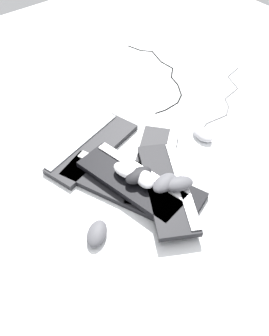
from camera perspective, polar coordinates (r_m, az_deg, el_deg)
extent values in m
plane|color=white|center=(1.53, 1.37, 0.75)|extent=(3.20, 3.20, 0.00)
cube|color=black|center=(1.44, 2.08, -2.56)|extent=(0.46, 0.29, 0.02)
cube|color=#B2B5BA|center=(1.40, 0.93, -3.66)|extent=(0.41, 0.17, 0.01)
cube|color=#232326|center=(1.51, 2.93, 0.40)|extent=(0.39, 0.44, 0.02)
cube|color=silver|center=(1.49, 5.08, 0.48)|extent=(0.29, 0.35, 0.01)
cube|color=#232326|center=(1.59, -6.36, 3.00)|extent=(0.26, 0.46, 0.02)
cube|color=#B2B5BA|center=(1.60, -7.93, 4.19)|extent=(0.15, 0.41, 0.01)
cube|color=black|center=(1.44, -2.73, -2.52)|extent=(0.46, 0.30, 0.02)
cube|color=silver|center=(1.46, -1.60, -0.67)|extent=(0.40, 0.19, 0.01)
cube|color=black|center=(1.40, 4.99, -2.97)|extent=(0.46, 0.35, 0.02)
cube|color=silver|center=(1.40, 7.28, -2.30)|extent=(0.38, 0.24, 0.01)
cube|color=black|center=(1.41, -0.48, -1.99)|extent=(0.46, 0.23, 0.02)
cube|color=silver|center=(1.43, 0.99, -0.30)|extent=(0.42, 0.11, 0.01)
ellipsoid|color=#4C4C51|center=(1.36, 6.71, -2.40)|extent=(0.10, 0.13, 0.04)
ellipsoid|color=black|center=(1.38, 0.63, -1.11)|extent=(0.07, 0.11, 0.04)
ellipsoid|color=#B7B7BC|center=(1.66, 10.32, 5.12)|extent=(0.12, 0.08, 0.04)
ellipsoid|color=#B7B7BC|center=(1.37, 1.44, -1.47)|extent=(0.12, 0.09, 0.04)
ellipsoid|color=silver|center=(1.40, -1.21, -0.35)|extent=(0.12, 0.09, 0.04)
ellipsoid|color=#4C4C51|center=(1.36, 4.63, -2.28)|extent=(0.08, 0.12, 0.04)
ellipsoid|color=#4C4C51|center=(1.31, -5.75, -9.90)|extent=(0.12, 0.13, 0.04)
cylinder|color=#59595B|center=(1.68, 10.30, 5.22)|extent=(0.04, 0.04, 0.01)
cylinder|color=#59595B|center=(1.72, 10.66, 6.29)|extent=(0.03, 0.05, 0.01)
cylinder|color=#59595B|center=(1.77, 12.42, 7.34)|extent=(0.02, 0.11, 0.01)
cylinder|color=#59595B|center=(1.83, 13.99, 8.51)|extent=(0.04, 0.06, 0.01)
cylinder|color=#59595B|center=(1.88, 13.91, 9.71)|extent=(0.06, 0.04, 0.01)
cylinder|color=#59595B|center=(1.95, 14.58, 11.01)|extent=(0.03, 0.12, 0.01)
cylinder|color=#59595B|center=(2.03, 14.76, 12.57)|extent=(0.10, 0.05, 0.01)
cylinder|color=#59595B|center=(2.11, 14.77, 13.97)|extent=(0.03, 0.10, 0.01)
sphere|color=#59595B|center=(1.66, 10.27, 4.65)|extent=(0.01, 0.01, 0.01)
sphere|color=#59595B|center=(1.70, 10.33, 5.78)|extent=(0.01, 0.01, 0.01)
sphere|color=#59595B|center=(1.74, 10.99, 6.77)|extent=(0.01, 0.01, 0.01)
sphere|color=#59595B|center=(1.81, 13.80, 7.88)|extent=(0.01, 0.01, 0.01)
sphere|color=#59595B|center=(1.86, 14.18, 9.11)|extent=(0.01, 0.01, 0.01)
sphere|color=#59595B|center=(1.91, 13.64, 10.29)|extent=(0.01, 0.01, 0.01)
sphere|color=#59595B|center=(1.99, 15.47, 11.69)|extent=(0.01, 0.01, 0.01)
sphere|color=#59595B|center=(2.07, 14.07, 13.42)|extent=(0.01, 0.01, 0.01)
sphere|color=#59595B|center=(2.15, 15.44, 14.50)|extent=(0.01, 0.01, 0.01)
cylinder|color=black|center=(1.78, 4.00, 8.64)|extent=(0.02, 0.05, 0.01)
cylinder|color=black|center=(1.81, 5.67, 9.39)|extent=(0.01, 0.08, 0.01)
cylinder|color=black|center=(1.87, 6.88, 10.48)|extent=(0.04, 0.06, 0.01)
cylinder|color=black|center=(1.93, 6.89, 11.81)|extent=(0.08, 0.05, 0.01)
cylinder|color=black|center=(1.99, 6.13, 13.13)|extent=(0.07, 0.03, 0.01)
cylinder|color=black|center=(2.05, 5.75, 14.33)|extent=(0.06, 0.07, 0.01)
cylinder|color=black|center=(2.11, 4.95, 15.44)|extent=(0.09, 0.01, 0.01)
cylinder|color=black|center=(2.18, 3.38, 16.68)|extent=(0.12, 0.04, 0.01)
cylinder|color=black|center=(2.23, 1.85, 17.46)|extent=(0.05, 0.05, 0.01)
cylinder|color=black|center=(2.26, 0.02, 17.85)|extent=(0.09, 0.03, 0.01)
sphere|color=black|center=(1.77, 3.27, 8.42)|extent=(0.01, 0.01, 0.01)
sphere|color=black|center=(1.79, 4.73, 8.86)|extent=(0.01, 0.01, 0.01)
sphere|color=black|center=(1.84, 6.59, 9.91)|extent=(0.01, 0.01, 0.01)
sphere|color=black|center=(1.89, 7.17, 11.04)|extent=(0.01, 0.01, 0.01)
sphere|color=black|center=(1.96, 6.63, 12.56)|extent=(0.01, 0.01, 0.01)
sphere|color=black|center=(2.02, 5.64, 13.69)|extent=(0.01, 0.01, 0.01)
sphere|color=black|center=(2.09, 5.85, 14.95)|extent=(0.01, 0.01, 0.01)
sphere|color=black|center=(2.14, 4.07, 15.92)|extent=(0.01, 0.01, 0.01)
sphere|color=black|center=(2.23, 2.71, 17.40)|extent=(0.01, 0.01, 0.01)
sphere|color=black|center=(2.23, 1.00, 17.52)|extent=(0.01, 0.01, 0.01)
sphere|color=black|center=(2.28, -0.95, 18.17)|extent=(0.01, 0.01, 0.01)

